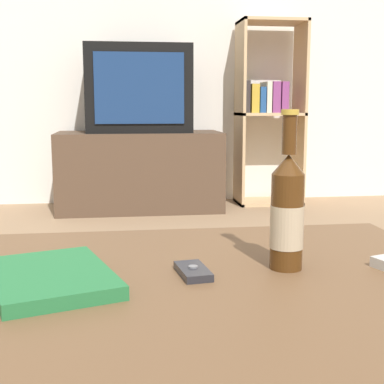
{
  "coord_description": "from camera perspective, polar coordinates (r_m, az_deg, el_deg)",
  "views": [
    {
      "loc": [
        -0.1,
        -0.89,
        0.71
      ],
      "look_at": [
        0.06,
        0.35,
        0.5
      ],
      "focal_mm": 50.0,
      "sensor_mm": 36.0,
      "label": 1
    }
  ],
  "objects": [
    {
      "name": "cell_phone",
      "position": [
        0.98,
        0.11,
        -8.45
      ],
      "size": [
        0.06,
        0.1,
        0.02
      ],
      "rotation": [
        0.0,
        0.0,
        0.14
      ],
      "color": "#232328",
      "rests_on": "coffee_table"
    },
    {
      "name": "bookshelf",
      "position": [
        3.85,
        8.11,
        8.78
      ],
      "size": [
        0.45,
        0.3,
        1.28
      ],
      "color": "tan",
      "rests_on": "ground_plane"
    },
    {
      "name": "coffee_table",
      "position": [
        0.97,
        -0.97,
        -12.51
      ],
      "size": [
        1.07,
        0.78,
        0.4
      ],
      "color": "brown",
      "rests_on": "ground_plane"
    },
    {
      "name": "table_book",
      "position": [
        0.96,
        -14.78,
        -8.81
      ],
      "size": [
        0.26,
        0.31,
        0.02
      ],
      "rotation": [
        0.0,
        0.0,
        0.32
      ],
      "color": "#236B38",
      "rests_on": "coffee_table"
    },
    {
      "name": "beer_bottle",
      "position": [
        1.01,
        10.11,
        -2.13
      ],
      "size": [
        0.06,
        0.06,
        0.3
      ],
      "color": "#47280F",
      "rests_on": "coffee_table"
    },
    {
      "name": "tv_stand",
      "position": [
        3.62,
        -5.6,
        2.25
      ],
      "size": [
        1.09,
        0.5,
        0.52
      ],
      "color": "#4C3828",
      "rests_on": "ground_plane"
    },
    {
      "name": "television",
      "position": [
        3.59,
        -5.73,
        10.87
      ],
      "size": [
        0.68,
        0.4,
        0.56
      ],
      "color": "black",
      "rests_on": "tv_stand"
    },
    {
      "name": "back_wall",
      "position": [
        3.97,
        -6.25,
        17.9
      ],
      "size": [
        8.0,
        0.05,
        2.6
      ],
      "color": "silver",
      "rests_on": "ground_plane"
    }
  ]
}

